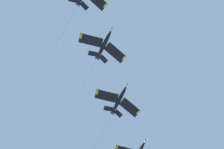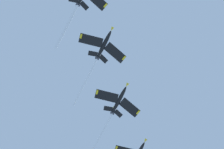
{
  "view_description": "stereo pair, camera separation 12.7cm",
  "coord_description": "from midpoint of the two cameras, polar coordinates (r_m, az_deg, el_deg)",
  "views": [
    {
      "loc": [
        18.24,
        24.0,
        1.78
      ],
      "look_at": [
        -51.56,
        11.01,
        139.38
      ],
      "focal_mm": 63.64,
      "sensor_mm": 36.0,
      "label": 1
    },
    {
      "loc": [
        18.26,
        23.88,
        1.78
      ],
      "look_at": [
        -51.56,
        11.01,
        139.38
      ],
      "focal_mm": 63.64,
      "sensor_mm": 36.0,
      "label": 2
    }
  ],
  "objects": [
    {
      "name": "jet_third",
      "position": [
        157.55,
        0.35,
        -5.04
      ],
      "size": [
        28.17,
        26.1,
        14.54
      ],
      "color": "black"
    },
    {
      "name": "jet_second",
      "position": [
        152.69,
        -1.69,
        3.21
      ],
      "size": [
        25.54,
        23.68,
        13.48
      ],
      "color": "black"
    },
    {
      "name": "jet_lead",
      "position": [
        152.42,
        -4.76,
        10.25
      ],
      "size": [
        24.5,
        23.07,
        12.57
      ],
      "color": "black"
    }
  ]
}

